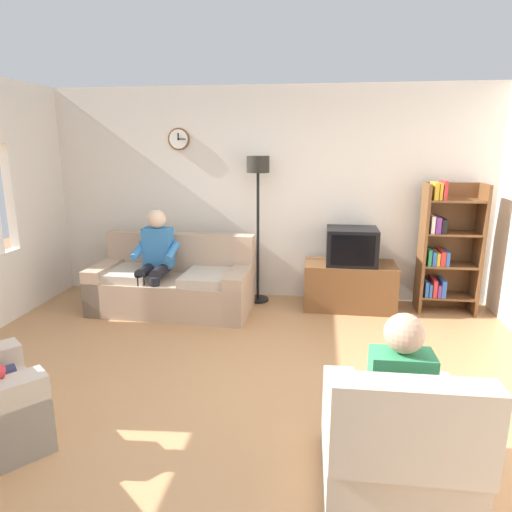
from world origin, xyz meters
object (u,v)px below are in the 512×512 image
Objects in this scene: tv at (352,246)px; floor_lamp at (258,189)px; bookshelf at (445,248)px; person_on_couch at (155,256)px; couch at (173,285)px; person_in_right_armchair at (396,392)px; armchair_near_bookshelf at (395,450)px; tv_stand at (349,285)px.

floor_lamp reaches higher than tv.
person_on_couch is at bearing -171.02° from bookshelf.
person_in_right_armchair reaches higher than couch.
bookshelf is at bearing 7.53° from couch.
tv_stand is at bearing 91.31° from armchair_near_bookshelf.
tv is at bearing -175.00° from bookshelf.
tv is 0.32× the size of floor_lamp.
tv_stand is 3.06m from person_in_right_armchair.
bookshelf is at bearing 72.15° from armchair_near_bookshelf.
couch is 3.31m from bookshelf.
couch is 1.76× the size of tv_stand.
floor_lamp is 1.49m from person_on_couch.
floor_lamp is at bearing 173.92° from tv.
person_in_right_armchair reaches higher than armchair_near_bookshelf.
tv reaches higher than tv_stand.
tv_stand is 0.69× the size of bookshelf.
floor_lamp is at bearing 110.84° from armchair_near_bookshelf.
tv is 0.48× the size of person_on_couch.
person_on_couch is 3.51m from person_in_right_armchair.
bookshelf is 1.28× the size of person_on_couch.
tv_stand is at bearing -176.26° from bookshelf.
couch reaches higher than tv_stand.
person_in_right_armchair is (-1.03, -3.11, -0.18)m from bookshelf.
armchair_near_bookshelf is at bearing -107.85° from bookshelf.
person_on_couch is at bearing -168.56° from tv_stand.
tv is 0.54× the size of person_in_right_armchair.
tv is at bearing 10.86° from person_on_couch.
tv_stand is at bearing 90.00° from tv.
floor_lamp is 2.06× the size of armchair_near_bookshelf.
person_in_right_armchair is (2.38, -2.58, -0.09)m from person_on_couch.
tv is (0.00, -0.02, 0.51)m from tv_stand.
tv_stand is 1.83× the size of tv.
person_on_couch is (-0.17, -0.11, 0.39)m from couch.
floor_lamp is at bearing 26.18° from person_on_couch.
person_in_right_armchair reaches higher than tv_stand.
tv_stand is 1.21m from bookshelf.
floor_lamp reaches higher than tv_stand.
armchair_near_bookshelf is 0.33m from person_in_right_armchair.
bookshelf is at bearing 8.98° from person_on_couch.
bookshelf is 3.46m from person_on_couch.
bookshelf is at bearing 71.64° from person_in_right_armchair.
floor_lamp is (0.99, 0.46, 1.14)m from couch.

